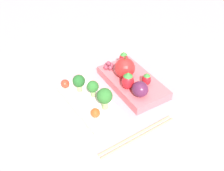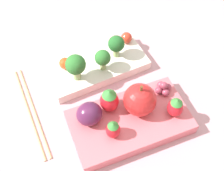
# 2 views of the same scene
# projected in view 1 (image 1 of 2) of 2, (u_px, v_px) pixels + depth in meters

# --- Properties ---
(ground_plane) EXTENTS (4.00, 4.00, 0.00)m
(ground_plane) POSITION_uv_depth(u_px,v_px,m) (109.00, 95.00, 0.69)
(ground_plane) COLOR #C6939E
(bento_box_savoury) EXTENTS (0.21, 0.10, 0.02)m
(bento_box_savoury) POSITION_uv_depth(u_px,v_px,m) (89.00, 102.00, 0.66)
(bento_box_savoury) COLOR silver
(bento_box_savoury) RESTS_ON ground_plane
(bento_box_fruit) EXTENTS (0.21, 0.12, 0.02)m
(bento_box_fruit) POSITION_uv_depth(u_px,v_px,m) (133.00, 83.00, 0.72)
(bento_box_fruit) COLOR #DB6670
(bento_box_fruit) RESTS_ON ground_plane
(broccoli_floret_0) EXTENTS (0.04, 0.04, 0.06)m
(broccoli_floret_0) POSITION_uv_depth(u_px,v_px,m) (105.00, 97.00, 0.60)
(broccoli_floret_0) COLOR #93B770
(broccoli_floret_0) RESTS_ON bento_box_savoury
(broccoli_floret_1) EXTENTS (0.03, 0.03, 0.05)m
(broccoli_floret_1) POSITION_uv_depth(u_px,v_px,m) (79.00, 81.00, 0.66)
(broccoli_floret_1) COLOR #93B770
(broccoli_floret_1) RESTS_ON bento_box_savoury
(broccoli_floret_2) EXTENTS (0.03, 0.03, 0.05)m
(broccoli_floret_2) POSITION_uv_depth(u_px,v_px,m) (93.00, 87.00, 0.64)
(broccoli_floret_2) COLOR #93B770
(broccoli_floret_2) RESTS_ON bento_box_savoury
(cherry_tomato_0) EXTENTS (0.02, 0.02, 0.02)m
(cherry_tomato_0) POSITION_uv_depth(u_px,v_px,m) (95.00, 113.00, 0.60)
(cherry_tomato_0) COLOR #DB4C1E
(cherry_tomato_0) RESTS_ON bento_box_savoury
(cherry_tomato_1) EXTENTS (0.02, 0.02, 0.02)m
(cherry_tomato_1) POSITION_uv_depth(u_px,v_px,m) (65.00, 84.00, 0.68)
(cherry_tomato_1) COLOR red
(cherry_tomato_1) RESTS_ON bento_box_savoury
(apple) EXTENTS (0.06, 0.06, 0.07)m
(apple) POSITION_uv_depth(u_px,v_px,m) (125.00, 68.00, 0.70)
(apple) COLOR red
(apple) RESTS_ON bento_box_fruit
(strawberry_0) EXTENTS (0.03, 0.03, 0.04)m
(strawberry_0) POSITION_uv_depth(u_px,v_px,m) (124.00, 58.00, 0.76)
(strawberry_0) COLOR red
(strawberry_0) RESTS_ON bento_box_fruit
(strawberry_1) EXTENTS (0.03, 0.03, 0.04)m
(strawberry_1) POSITION_uv_depth(u_px,v_px,m) (147.00, 79.00, 0.68)
(strawberry_1) COLOR red
(strawberry_1) RESTS_ON bento_box_fruit
(strawberry_2) EXTENTS (0.03, 0.03, 0.05)m
(strawberry_2) POSITION_uv_depth(u_px,v_px,m) (128.00, 81.00, 0.66)
(strawberry_2) COLOR red
(strawberry_2) RESTS_ON bento_box_fruit
(plum) EXTENTS (0.05, 0.04, 0.04)m
(plum) POSITION_uv_depth(u_px,v_px,m) (140.00, 89.00, 0.64)
(plum) COLOR #511E42
(plum) RESTS_ON bento_box_fruit
(grape_cluster) EXTENTS (0.03, 0.03, 0.02)m
(grape_cluster) POSITION_uv_depth(u_px,v_px,m) (109.00, 66.00, 0.75)
(grape_cluster) COLOR #93384C
(grape_cluster) RESTS_ON bento_box_fruit
(chopsticks_pair) EXTENTS (0.02, 0.21, 0.01)m
(chopsticks_pair) POSITION_uv_depth(u_px,v_px,m) (138.00, 135.00, 0.58)
(chopsticks_pair) COLOR tan
(chopsticks_pair) RESTS_ON ground_plane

